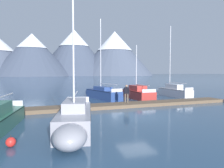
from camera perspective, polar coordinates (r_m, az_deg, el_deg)
name	(u,v)px	position (r m, az deg, el deg)	size (l,w,h in m)	color
ground_plane	(136,116)	(15.23, 6.70, -8.77)	(700.00, 700.00, 0.00)	#2D4C6B
mountain_central_massif	(32,54)	(190.58, -21.30, 7.73)	(69.97, 69.97, 36.46)	#424C60
mountain_shoulder_ridge	(74,52)	(210.31, -10.44, 8.76)	(77.76, 77.76, 45.55)	#424C60
mountain_east_summit	(115,52)	(208.04, 0.74, 8.76)	(76.98, 76.98, 44.12)	#4C566B
dock	(118,105)	(18.87, 1.79, -5.96)	(23.40, 3.24, 0.30)	brown
sailboat_second_berth	(75,119)	(11.34, -10.35, -9.52)	(2.86, 7.33, 8.88)	#93939E
sailboat_mid_dock_port	(101,93)	(24.95, -3.09, -2.55)	(3.33, 7.28, 9.54)	navy
sailboat_mid_dock_starboard	(136,93)	(25.72, 6.73, -2.46)	(2.12, 6.75, 6.51)	#B2332D
sailboat_far_berth	(172,91)	(28.47, 16.36, -1.92)	(1.60, 6.89, 9.34)	silver
person_on_dock	(126,92)	(19.52, 4.05, -2.36)	(0.43, 0.46, 1.69)	brown
mooring_buoy_channel_marker	(11,142)	(10.02, -26.33, -14.27)	(0.42, 0.42, 0.50)	red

